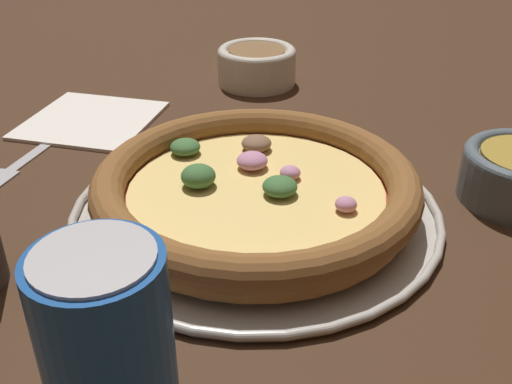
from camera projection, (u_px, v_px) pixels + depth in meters
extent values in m
plane|color=#3D2616|center=(256.00, 214.00, 0.53)|extent=(3.00, 3.00, 0.00)
cylinder|color=#B7B2A8|center=(256.00, 211.00, 0.52)|extent=(0.31, 0.31, 0.01)
torus|color=#B7B2A8|center=(256.00, 208.00, 0.52)|extent=(0.32, 0.32, 0.01)
cylinder|color=#A86B33|center=(256.00, 199.00, 0.52)|extent=(0.26, 0.26, 0.01)
torus|color=brown|center=(256.00, 183.00, 0.51)|extent=(0.28, 0.28, 0.03)
cylinder|color=#B7381E|center=(256.00, 191.00, 0.51)|extent=(0.23, 0.23, 0.00)
cylinder|color=#EAC670|center=(256.00, 189.00, 0.51)|extent=(0.22, 0.22, 0.00)
ellipsoid|color=#3D6B38|center=(198.00, 176.00, 0.51)|extent=(0.04, 0.04, 0.02)
ellipsoid|color=brown|center=(256.00, 143.00, 0.57)|extent=(0.04, 0.04, 0.01)
ellipsoid|color=#C17FA3|center=(252.00, 161.00, 0.54)|extent=(0.04, 0.04, 0.01)
ellipsoid|color=#3D6B38|center=(185.00, 147.00, 0.57)|extent=(0.04, 0.04, 0.01)
ellipsoid|color=#3D6B38|center=(281.00, 185.00, 0.50)|extent=(0.03, 0.03, 0.01)
ellipsoid|color=#C17FA3|center=(348.00, 202.00, 0.48)|extent=(0.02, 0.02, 0.01)
ellipsoid|color=#C17FA3|center=(290.00, 173.00, 0.52)|extent=(0.02, 0.02, 0.01)
cylinder|color=silver|center=(257.00, 68.00, 0.80)|extent=(0.10, 0.10, 0.04)
torus|color=silver|center=(257.00, 52.00, 0.79)|extent=(0.10, 0.10, 0.01)
cylinder|color=brown|center=(257.00, 51.00, 0.79)|extent=(0.08, 0.08, 0.00)
cube|color=white|center=(91.00, 119.00, 0.70)|extent=(0.17, 0.17, 0.01)
cube|color=#B7B7BC|center=(46.00, 144.00, 0.64)|extent=(0.12, 0.03, 0.00)
cylinder|color=#194C99|center=(109.00, 357.00, 0.30)|extent=(0.07, 0.07, 0.12)
cylinder|color=#BCBCC1|center=(92.00, 257.00, 0.27)|extent=(0.06, 0.06, 0.00)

